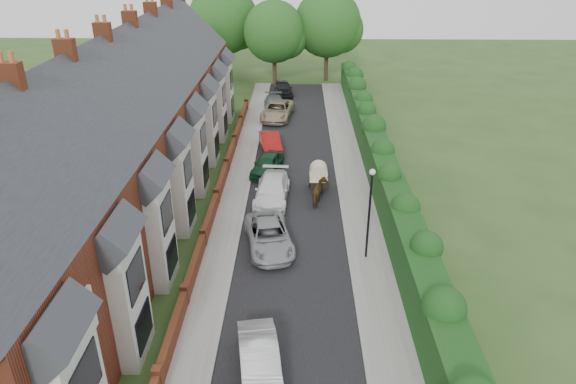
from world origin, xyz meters
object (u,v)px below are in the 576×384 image
object	(u,v)px
lamppost	(370,203)
car_silver_b	(269,236)
car_white	(272,190)
car_beige	(277,110)
car_green	(267,164)
car_grey	(275,105)
horse_cart	(319,175)
car_silver_a	(260,361)
car_black	(283,88)
car_red	(270,142)
horse	(319,193)

from	to	relation	value
lamppost	car_silver_b	size ratio (longest dim) A/B	1.03
lamppost	car_white	size ratio (longest dim) A/B	1.02
car_beige	car_silver_b	bearing A→B (deg)	-81.56
car_white	car_green	distance (m)	4.32
car_beige	car_white	bearing A→B (deg)	-81.56
car_grey	horse_cart	bearing A→B (deg)	-83.28
lamppost	car_grey	world-z (taller)	lamppost
car_silver_a	car_black	size ratio (longest dim) A/B	0.96
car_red	car_black	size ratio (longest dim) A/B	0.94
car_green	car_grey	distance (m)	14.52
car_grey	horse	bearing A→B (deg)	-84.53
car_green	horse_cart	size ratio (longest dim) A/B	1.50
car_silver_b	horse	size ratio (longest dim) A/B	2.63
car_white	car_beige	bearing A→B (deg)	94.35
car_silver_a	horse	xyz separation A→B (m)	(2.78, 14.31, 0.10)
car_silver_b	car_green	bearing A→B (deg)	82.74
car_beige	horse	xyz separation A→B (m)	(3.34, -17.29, 0.03)
lamppost	car_silver_a	world-z (taller)	lamppost
car_silver_b	car_black	world-z (taller)	car_black
car_red	horse	xyz separation A→B (m)	(3.58, -9.16, 0.11)
car_silver_b	car_beige	size ratio (longest dim) A/B	0.90
car_silver_a	horse	size ratio (longest dim) A/B	2.25
lamppost	car_silver_a	size ratio (longest dim) A/B	1.21
lamppost	car_black	world-z (taller)	lamppost
car_silver_b	car_red	world-z (taller)	car_silver_b
car_black	horse_cart	xyz separation A→B (m)	(3.00, -23.16, 0.38)
car_black	car_silver_b	bearing A→B (deg)	-96.17
car_grey	horse_cart	world-z (taller)	horse_cart
lamppost	car_white	bearing A→B (deg)	128.60
lamppost	car_grey	distance (m)	26.21
car_silver_b	lamppost	bearing A→B (deg)	-22.06
car_green	car_beige	distance (m)	12.52
car_white	car_black	xyz separation A→B (m)	(0.02, 24.72, 0.02)
car_silver_b	horse_cart	distance (m)	7.74
car_silver_a	car_black	xyz separation A→B (m)	(-0.23, 39.52, 0.05)
car_silver_a	horse_cart	world-z (taller)	horse_cart
car_silver_b	car_black	size ratio (longest dim) A/B	1.12
lamppost	horse_cart	bearing A→B (deg)	105.42
car_grey	car_green	bearing A→B (deg)	-94.89
car_silver_a	horse_cart	size ratio (longest dim) A/B	1.56
car_beige	horse	distance (m)	17.61
lamppost	car_grey	bearing A→B (deg)	103.15
lamppost	car_silver_a	xyz separation A→B (m)	(-5.03, -8.20, -2.59)
car_grey	horse_cart	distance (m)	17.64
lamppost	car_white	world-z (taller)	lamppost
lamppost	car_green	xyz separation A→B (m)	(-5.82, 10.88, -2.60)
car_beige	car_black	xyz separation A→B (m)	(0.34, 7.92, -0.02)
car_green	car_white	bearing A→B (deg)	-68.37
car_silver_a	car_silver_b	distance (m)	9.20
car_silver_b	car_black	distance (m)	30.32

